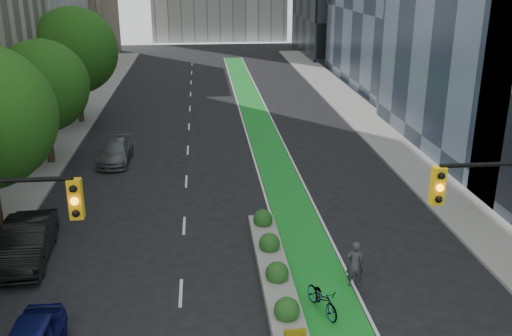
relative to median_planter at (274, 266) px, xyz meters
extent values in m
cube|color=gray|center=(-13.00, 17.96, -0.30)|extent=(3.60, 90.00, 0.15)
cube|color=gray|center=(10.60, 17.96, -0.30)|extent=(3.60, 90.00, 0.15)
cube|color=#1A902A|center=(1.80, 22.96, -0.37)|extent=(2.20, 70.00, 0.01)
cylinder|color=black|center=(-12.20, 14.96, 1.87)|extent=(0.44, 0.44, 4.48)
sphere|color=#13420E|center=(-12.20, 14.96, 4.59)|extent=(5.60, 5.60, 5.60)
cylinder|color=black|center=(-12.20, 24.96, 2.20)|extent=(0.44, 0.44, 5.15)
sphere|color=#13420E|center=(-12.20, 24.96, 5.33)|extent=(6.60, 6.60, 6.60)
cube|color=gold|center=(-5.90, -6.54, 5.88)|extent=(0.34, 0.28, 1.05)
sphere|color=orange|center=(-5.90, -6.70, 5.88)|extent=(0.20, 0.20, 0.20)
cube|color=gold|center=(3.50, -6.54, 5.88)|extent=(0.34, 0.28, 1.05)
sphere|color=orange|center=(3.50, -6.70, 5.88)|extent=(0.20, 0.20, 0.20)
cube|color=gray|center=(0.00, -0.04, -0.17)|extent=(1.20, 10.00, 0.40)
sphere|color=#194C19|center=(0.00, -3.54, 0.28)|extent=(0.90, 0.90, 0.90)
sphere|color=#194C19|center=(0.00, -1.04, 0.28)|extent=(0.90, 0.90, 0.90)
sphere|color=#194C19|center=(0.00, 1.46, 0.28)|extent=(0.90, 0.90, 0.90)
sphere|color=#194C19|center=(0.00, 3.96, 0.28)|extent=(0.90, 0.90, 0.90)
imported|color=gray|center=(1.41, -2.77, 0.16)|extent=(1.31, 2.16, 1.07)
imported|color=#3A343F|center=(2.99, -1.18, 0.58)|extent=(0.75, 0.54, 1.90)
imported|color=black|center=(-10.16, 2.22, 0.48)|extent=(2.18, 5.28, 1.70)
imported|color=#515456|center=(-8.20, 14.93, 0.29)|extent=(1.91, 4.58, 1.32)
camera|label=1|loc=(-2.69, -20.11, 11.37)|focal=40.00mm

